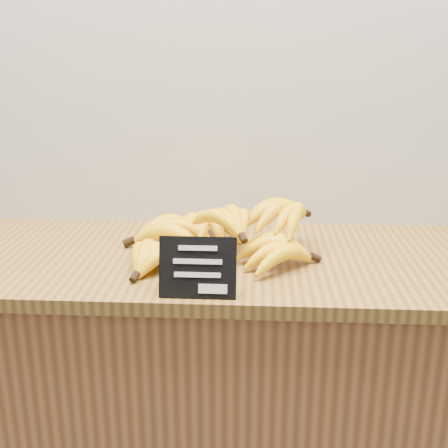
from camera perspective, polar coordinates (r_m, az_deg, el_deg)
counter at (r=1.55m, az=0.12°, el=-19.91°), size 1.41×0.50×0.90m
counter_top at (r=1.32m, az=0.13°, el=-3.69°), size 1.50×0.54×0.03m
chalkboard_sign at (r=1.08m, az=-2.70°, el=-4.45°), size 0.15×0.04×0.12m
banana_pile at (r=1.31m, az=-0.72°, el=-0.93°), size 0.51×0.40×0.12m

